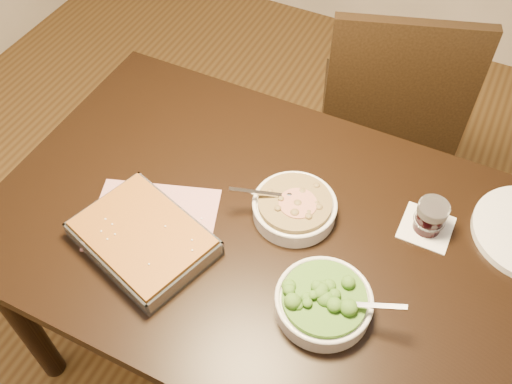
{
  "coord_description": "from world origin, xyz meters",
  "views": [
    {
      "loc": [
        0.34,
        -0.76,
        1.91
      ],
      "look_at": [
        -0.05,
        0.05,
        0.8
      ],
      "focal_mm": 40.0,
      "sensor_mm": 36.0,
      "label": 1
    }
  ],
  "objects_px": {
    "stew_bowl": "(294,207)",
    "wine_tumbler": "(431,216)",
    "broccoli_bowl": "(324,302)",
    "table": "(265,248)",
    "baking_dish": "(143,238)",
    "chair_far": "(389,108)"
  },
  "relations": [
    {
      "from": "stew_bowl",
      "to": "wine_tumbler",
      "type": "relative_size",
      "value": 2.58
    },
    {
      "from": "broccoli_bowl",
      "to": "table",
      "type": "bearing_deg",
      "value": 145.17
    },
    {
      "from": "stew_bowl",
      "to": "baking_dish",
      "type": "height_order",
      "value": "stew_bowl"
    },
    {
      "from": "broccoli_bowl",
      "to": "wine_tumbler",
      "type": "height_order",
      "value": "wine_tumbler"
    },
    {
      "from": "broccoli_bowl",
      "to": "chair_far",
      "type": "distance_m",
      "value": 0.97
    },
    {
      "from": "stew_bowl",
      "to": "broccoli_bowl",
      "type": "relative_size",
      "value": 0.9
    },
    {
      "from": "stew_bowl",
      "to": "chair_far",
      "type": "bearing_deg",
      "value": 85.19
    },
    {
      "from": "stew_bowl",
      "to": "baking_dish",
      "type": "xyz_separation_m",
      "value": [
        -0.29,
        -0.25,
        -0.0
      ]
    },
    {
      "from": "table",
      "to": "stew_bowl",
      "type": "bearing_deg",
      "value": 55.72
    },
    {
      "from": "table",
      "to": "baking_dish",
      "type": "bearing_deg",
      "value": -143.58
    },
    {
      "from": "stew_bowl",
      "to": "wine_tumbler",
      "type": "height_order",
      "value": "wine_tumbler"
    },
    {
      "from": "broccoli_bowl",
      "to": "baking_dish",
      "type": "bearing_deg",
      "value": -175.96
    },
    {
      "from": "table",
      "to": "broccoli_bowl",
      "type": "relative_size",
      "value": 5.67
    },
    {
      "from": "table",
      "to": "broccoli_bowl",
      "type": "xyz_separation_m",
      "value": [
        0.21,
        -0.15,
        0.13
      ]
    },
    {
      "from": "stew_bowl",
      "to": "baking_dish",
      "type": "relative_size",
      "value": 0.59
    },
    {
      "from": "baking_dish",
      "to": "wine_tumbler",
      "type": "distance_m",
      "value": 0.7
    },
    {
      "from": "wine_tumbler",
      "to": "chair_far",
      "type": "relative_size",
      "value": 0.09
    },
    {
      "from": "baking_dish",
      "to": "table",
      "type": "bearing_deg",
      "value": 54.31
    },
    {
      "from": "stew_bowl",
      "to": "baking_dish",
      "type": "distance_m",
      "value": 0.38
    },
    {
      "from": "stew_bowl",
      "to": "broccoli_bowl",
      "type": "distance_m",
      "value": 0.27
    },
    {
      "from": "broccoli_bowl",
      "to": "baking_dish",
      "type": "height_order",
      "value": "broccoli_bowl"
    },
    {
      "from": "table",
      "to": "wine_tumbler",
      "type": "xyz_separation_m",
      "value": [
        0.36,
        0.17,
        0.14
      ]
    }
  ]
}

